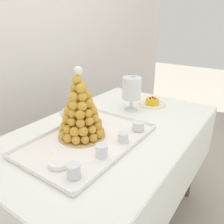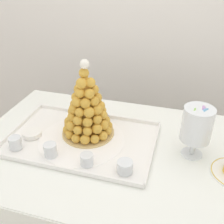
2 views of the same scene
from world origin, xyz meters
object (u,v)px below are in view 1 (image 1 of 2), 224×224
(serving_tray, at_px, (88,140))
(dessert_cup_mid_right, at_px, (138,126))
(croquembouche, at_px, (81,111))
(dessert_cup_centre, at_px, (123,138))
(dessert_cup_mid_left, at_px, (102,151))
(macaron_goblet, at_px, (132,89))
(dessert_cup_left, at_px, (74,171))
(fruit_tart_plate, at_px, (152,103))
(creme_brulee_ramekin, at_px, (59,163))
(wine_glass, at_px, (67,115))

(serving_tray, height_order, dessert_cup_mid_right, dessert_cup_mid_right)
(croquembouche, height_order, dessert_cup_centre, croquembouche)
(dessert_cup_mid_left, relative_size, dessert_cup_mid_right, 0.95)
(dessert_cup_mid_right, distance_m, macaron_goblet, 0.33)
(dessert_cup_left, bearing_deg, serving_tray, 29.54)
(dessert_cup_left, bearing_deg, dessert_cup_mid_right, -1.18)
(serving_tray, xyz_separation_m, dessert_cup_left, (-0.25, -0.14, 0.03))
(dessert_cup_centre, xyz_separation_m, dessert_cup_mid_right, (0.16, 0.00, -0.00))
(dessert_cup_left, xyz_separation_m, dessert_cup_mid_left, (0.17, -0.00, 0.00))
(dessert_cup_mid_left, bearing_deg, fruit_tart_plate, 8.44)
(serving_tray, bearing_deg, creme_brulee_ramekin, -170.57)
(dessert_cup_mid_right, height_order, wine_glass, wine_glass)
(dessert_cup_mid_left, height_order, wine_glass, wine_glass)
(dessert_cup_mid_right, relative_size, fruit_tart_plate, 0.33)
(croquembouche, relative_size, dessert_cup_left, 6.54)
(fruit_tart_plate, bearing_deg, croquembouche, 172.05)
(dessert_cup_left, xyz_separation_m, fruit_tart_plate, (0.91, 0.10, -0.02))
(dessert_cup_centre, bearing_deg, macaron_goblet, 25.46)
(serving_tray, bearing_deg, croquembouche, 77.29)
(fruit_tart_plate, distance_m, wine_glass, 0.67)
(croquembouche, relative_size, dessert_cup_mid_left, 6.17)
(macaron_goblet, distance_m, wine_glass, 0.49)
(dessert_cup_left, relative_size, dessert_cup_mid_left, 0.94)
(dessert_cup_left, distance_m, creme_brulee_ramekin, 0.11)
(creme_brulee_ramekin, xyz_separation_m, macaron_goblet, (0.72, 0.08, 0.13))
(serving_tray, xyz_separation_m, macaron_goblet, (0.49, 0.04, 0.14))
(macaron_goblet, bearing_deg, creme_brulee_ramekin, -173.92)
(croquembouche, height_order, wine_glass, croquembouche)
(dessert_cup_centre, distance_m, macaron_goblet, 0.46)
(creme_brulee_ramekin, relative_size, macaron_goblet, 0.37)
(croquembouche, relative_size, dessert_cup_mid_right, 5.87)
(creme_brulee_ramekin, relative_size, wine_glass, 0.62)
(dessert_cup_left, height_order, dessert_cup_centre, dessert_cup_left)
(dessert_cup_left, distance_m, dessert_cup_centre, 0.34)
(serving_tray, relative_size, wine_glass, 4.73)
(dessert_cup_left, height_order, dessert_cup_mid_right, dessert_cup_left)
(dessert_cup_centre, xyz_separation_m, wine_glass, (-0.07, 0.31, 0.07))
(creme_brulee_ramekin, height_order, fruit_tart_plate, fruit_tart_plate)
(macaron_goblet, relative_size, fruit_tart_plate, 1.26)
(macaron_goblet, bearing_deg, dessert_cup_centre, -154.54)
(serving_tray, distance_m, macaron_goblet, 0.51)
(dessert_cup_left, bearing_deg, croquembouche, 36.59)
(dessert_cup_mid_left, xyz_separation_m, creme_brulee_ramekin, (-0.15, 0.11, -0.02))
(dessert_cup_centre, relative_size, macaron_goblet, 0.22)
(serving_tray, distance_m, dessert_cup_mid_right, 0.29)
(dessert_cup_mid_left, bearing_deg, wine_glass, 72.26)
(dessert_cup_mid_right, xyz_separation_m, fruit_tart_plate, (0.42, 0.11, -0.01))
(dessert_cup_mid_right, height_order, creme_brulee_ramekin, dessert_cup_mid_right)
(fruit_tart_plate, bearing_deg, creme_brulee_ramekin, -179.91)
(dessert_cup_left, height_order, creme_brulee_ramekin, dessert_cup_left)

